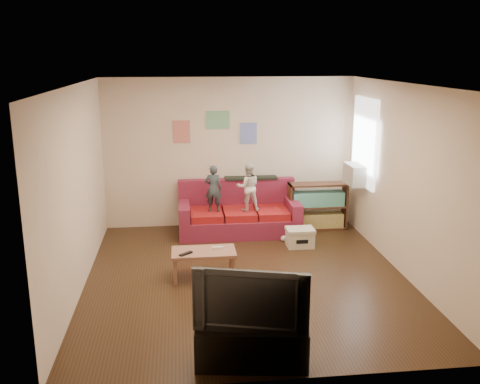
{
  "coord_description": "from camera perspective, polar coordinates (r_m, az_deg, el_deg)",
  "views": [
    {
      "loc": [
        -0.9,
        -7.01,
        3.08
      ],
      "look_at": [
        0.0,
        0.8,
        1.05
      ],
      "focal_mm": 40.0,
      "sensor_mm": 36.0,
      "label": 1
    }
  ],
  "objects": [
    {
      "name": "ac_unit",
      "position": [
        9.38,
        12.24,
        1.83
      ],
      "size": [
        0.28,
        0.55,
        0.35
      ],
      "primitive_type": "cube",
      "color": "#B7B2A3",
      "rests_on": "window"
    },
    {
      "name": "tv_stand",
      "position": [
        5.63,
        1.26,
        -16.14
      ],
      "size": [
        1.17,
        0.52,
        0.42
      ],
      "primitive_type": "cube",
      "rotation": [
        0.0,
        0.0,
        -0.13
      ],
      "color": "black",
      "rests_on": "ground"
    },
    {
      "name": "sofa",
      "position": [
        9.51,
        -0.16,
        -2.45
      ],
      "size": [
        2.11,
        0.97,
        0.93
      ],
      "color": "maroon",
      "rests_on": "ground"
    },
    {
      "name": "artwork_left",
      "position": [
        9.59,
        -6.25,
        6.42
      ],
      "size": [
        0.3,
        0.01,
        0.4
      ],
      "primitive_type": "cube",
      "color": "#D87266",
      "rests_on": "room_shell"
    },
    {
      "name": "remote",
      "position": [
        7.45,
        -5.8,
        -6.56
      ],
      "size": [
        0.19,
        0.17,
        0.02
      ],
      "primitive_type": "cube",
      "rotation": [
        0.0,
        0.0,
        0.7
      ],
      "color": "black",
      "rests_on": "coffee_table"
    },
    {
      "name": "room_shell",
      "position": [
        7.28,
        0.72,
        0.72
      ],
      "size": [
        4.52,
        5.02,
        2.72
      ],
      "color": "#392413",
      "rests_on": "ground"
    },
    {
      "name": "artwork_center",
      "position": [
        9.59,
        -2.37,
        7.69
      ],
      "size": [
        0.42,
        0.01,
        0.32
      ],
      "primitive_type": "cube",
      "color": "#72B27F",
      "rests_on": "room_shell"
    },
    {
      "name": "bookshelf",
      "position": [
        9.76,
        8.24,
        -1.75
      ],
      "size": [
        1.06,
        0.32,
        0.84
      ],
      "color": "#4A2A19",
      "rests_on": "ground"
    },
    {
      "name": "coffee_table",
      "position": [
        7.59,
        -3.9,
        -6.67
      ],
      "size": [
        0.9,
        0.49,
        0.4
      ],
      "color": "#9C6A52",
      "rests_on": "ground"
    },
    {
      "name": "file_box",
      "position": [
        8.88,
        6.41,
        -4.82
      ],
      "size": [
        0.45,
        0.35,
        0.31
      ],
      "color": "beige",
      "rests_on": "ground"
    },
    {
      "name": "game_controller",
      "position": [
        7.62,
        -2.42,
        -5.96
      ],
      "size": [
        0.15,
        0.05,
        0.03
      ],
      "primitive_type": "cube",
      "rotation": [
        0.0,
        0.0,
        0.07
      ],
      "color": "white",
      "rests_on": "coffee_table"
    },
    {
      "name": "tissue",
      "position": [
        9.13,
        4.68,
        -4.96
      ],
      "size": [
        0.11,
        0.11,
        0.1
      ],
      "primitive_type": "sphere",
      "rotation": [
        0.0,
        0.0,
        -0.17
      ],
      "color": "silver",
      "rests_on": "ground"
    },
    {
      "name": "child_b",
      "position": [
        9.22,
        0.87,
        0.54
      ],
      "size": [
        0.42,
        0.33,
        0.84
      ],
      "primitive_type": "imported",
      "rotation": [
        0.0,
        0.0,
        3.18
      ],
      "color": "silver",
      "rests_on": "sofa"
    },
    {
      "name": "child_a",
      "position": [
        9.16,
        -2.85,
        0.37
      ],
      "size": [
        0.34,
        0.26,
        0.82
      ],
      "primitive_type": "imported",
      "rotation": [
        0.0,
        0.0,
        2.9
      ],
      "color": "#303A40",
      "rests_on": "sofa"
    },
    {
      "name": "window",
      "position": [
        9.32,
        13.12,
        5.21
      ],
      "size": [
        0.04,
        1.08,
        1.48
      ],
      "primitive_type": "cube",
      "color": "white",
      "rests_on": "room_shell"
    },
    {
      "name": "artwork_right",
      "position": [
        9.68,
        0.92,
        6.27
      ],
      "size": [
        0.3,
        0.01,
        0.38
      ],
      "primitive_type": "cube",
      "color": "#727FCC",
      "rests_on": "room_shell"
    },
    {
      "name": "television",
      "position": [
        5.37,
        1.29,
        -11.16
      ],
      "size": [
        1.14,
        0.44,
        0.66
      ],
      "primitive_type": "imported",
      "rotation": [
        0.0,
        0.0,
        -0.26
      ],
      "color": "black",
      "rests_on": "tv_stand"
    }
  ]
}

